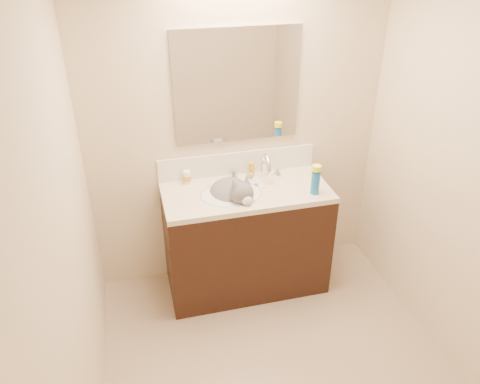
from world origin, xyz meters
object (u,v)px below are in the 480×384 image
pill_bottle (187,177)px  amber_bottle (251,169)px  silver_jar (234,174)px  faucet (265,168)px  cat (233,195)px  vanity_cabinet (246,241)px  spray_can (315,183)px  basin (231,203)px

pill_bottle → amber_bottle: size_ratio=0.93×
pill_bottle → silver_jar: size_ratio=1.56×
faucet → cat: 0.34m
vanity_cabinet → amber_bottle: amber_bottle is taller
silver_jar → vanity_cabinet: bearing=-79.6°
amber_bottle → spray_can: bearing=-45.5°
silver_jar → amber_bottle: bearing=-1.7°
spray_can → faucet: bearing=132.6°
pill_bottle → amber_bottle: bearing=0.1°
faucet → silver_jar: 0.24m
vanity_cabinet → faucet: (0.18, 0.14, 0.54)m
faucet → amber_bottle: size_ratio=2.58×
cat → pill_bottle: (-0.29, 0.21, 0.07)m
vanity_cabinet → amber_bottle: size_ratio=11.08×
silver_jar → spray_can: spray_can is taller
faucet → cat: (-0.28, -0.15, -0.11)m
cat → spray_can: cat is taller
basin → pill_bottle: 0.38m
cat → spray_can: 0.59m
amber_bottle → spray_can: 0.52m
basin → silver_jar: silver_jar is taller
basin → cat: size_ratio=0.95×
faucet → amber_bottle: (-0.09, 0.07, -0.03)m
vanity_cabinet → cat: (-0.10, -0.01, 0.43)m
cat → pill_bottle: size_ratio=4.67×
vanity_cabinet → faucet: size_ratio=4.29×
pill_bottle → silver_jar: pill_bottle is taller
faucet → silver_jar: bearing=161.8°
vanity_cabinet → basin: basin is taller
basin → amber_bottle: 0.34m
faucet → pill_bottle: 0.58m
pill_bottle → spray_can: size_ratio=0.61×
pill_bottle → faucet: bearing=-6.6°
vanity_cabinet → pill_bottle: pill_bottle is taller
basin → amber_bottle: (0.21, 0.24, 0.12)m
faucet → amber_bottle: bearing=141.5°
basin → silver_jar: size_ratio=6.96×
faucet → spray_can: bearing=-47.4°
pill_bottle → silver_jar: bearing=0.8°
silver_jar → amber_bottle: (0.13, -0.00, 0.02)m
cat → silver_jar: size_ratio=7.29×
silver_jar → amber_bottle: amber_bottle is taller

